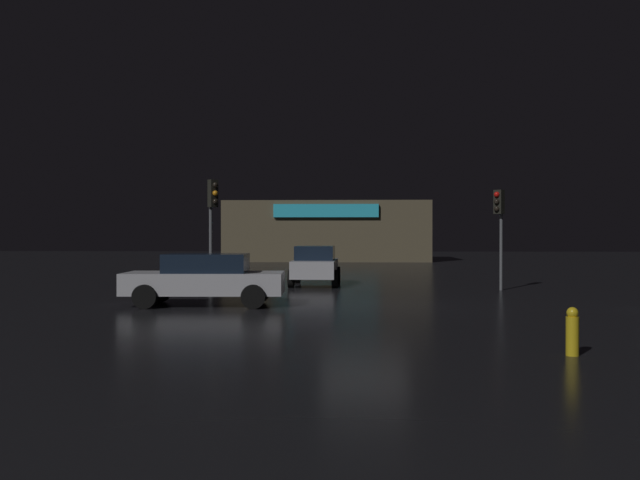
# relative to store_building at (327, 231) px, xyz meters

# --- Properties ---
(ground_plane) EXTENTS (120.00, 120.00, 0.00)m
(ground_plane) POSITION_rel_store_building_xyz_m (2.09, -33.49, -2.29)
(ground_plane) COLOR black
(store_building) EXTENTS (15.49, 7.71, 4.56)m
(store_building) POSITION_rel_store_building_xyz_m (0.00, 0.00, 0.00)
(store_building) COLOR brown
(store_building) RESTS_ON ground
(traffic_signal_main) EXTENTS (0.42, 0.42, 3.71)m
(traffic_signal_main) POSITION_rel_store_building_xyz_m (7.18, -27.96, 0.51)
(traffic_signal_main) COLOR #595B60
(traffic_signal_main) RESTS_ON ground
(traffic_signal_opposite) EXTENTS (0.42, 0.42, 4.15)m
(traffic_signal_opposite) POSITION_rel_store_building_xyz_m (-3.55, -27.61, 0.73)
(traffic_signal_opposite) COLOR #595B60
(traffic_signal_opposite) RESTS_ON ground
(car_near) EXTENTS (4.65, 2.13, 1.51)m
(car_near) POSITION_rel_store_building_xyz_m (-2.56, -33.59, -1.49)
(car_near) COLOR #B7B7BF
(car_near) RESTS_ON ground
(car_crossing) EXTENTS (2.00, 3.88, 1.60)m
(car_crossing) POSITION_rel_store_building_xyz_m (0.28, -25.74, -1.46)
(car_crossing) COLOR #B7B7BF
(car_crossing) RESTS_ON ground
(fire_hydrant) EXTENTS (0.22, 0.22, 0.84)m
(fire_hydrant) POSITION_rel_store_building_xyz_m (5.45, -41.38, -1.87)
(fire_hydrant) COLOR gold
(fire_hydrant) RESTS_ON ground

